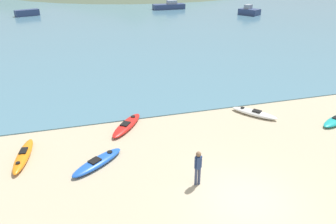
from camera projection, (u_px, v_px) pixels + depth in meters
name	position (u px, v px, depth m)	size (l,w,h in m)	color
ground_plane	(246.00, 200.00, 13.09)	(400.00, 400.00, 0.00)	tan
bay_water	(112.00, 19.00, 50.68)	(160.00, 70.00, 0.06)	teal
kayak_on_sand_1	(254.00, 113.00, 20.03)	(2.35, 2.65, 0.36)	white
kayak_on_sand_2	(98.00, 162.00, 15.25)	(2.77, 2.38, 0.35)	blue
kayak_on_sand_3	(127.00, 125.00, 18.60)	(2.43, 2.99, 0.35)	red
kayak_on_sand_4	(23.00, 156.00, 15.71)	(0.99, 3.18, 0.38)	orange
person_near_foreground	(198.00, 166.00, 13.61)	(0.33, 0.24, 1.63)	#384260
moored_boat_1	(249.00, 11.00, 54.30)	(3.52, 3.80, 1.63)	navy
moored_boat_2	(27.00, 13.00, 53.32)	(3.92, 2.49, 0.99)	navy
moored_boat_3	(169.00, 6.00, 60.29)	(5.94, 2.09, 1.53)	navy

